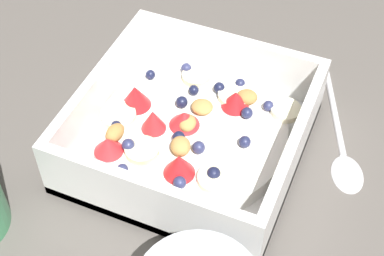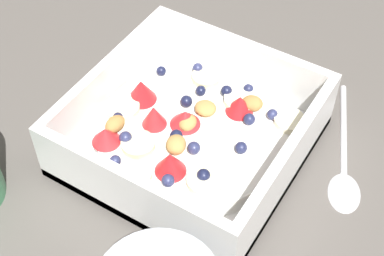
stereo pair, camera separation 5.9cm
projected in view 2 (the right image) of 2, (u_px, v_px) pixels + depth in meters
ground_plane at (214, 145)px, 0.61m from camera, size 2.40×2.40×0.00m
fruit_bowl at (190, 133)px, 0.59m from camera, size 0.22×0.22×0.07m
spoon at (345, 169)px, 0.58m from camera, size 0.08×0.17×0.01m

